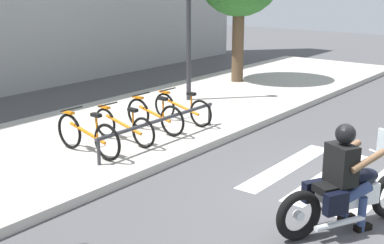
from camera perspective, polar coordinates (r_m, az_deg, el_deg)
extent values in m
plane|color=#4C4C4F|center=(8.16, 17.81, -8.53)|extent=(48.00, 48.00, 0.00)
cube|color=#B7B2A8|center=(11.02, -9.46, -1.33)|extent=(24.00, 4.40, 0.15)
cube|color=white|center=(8.84, 19.56, -6.80)|extent=(2.80, 0.40, 0.01)
cube|color=white|center=(9.09, 14.78, -5.78)|extent=(2.80, 0.40, 0.01)
cube|color=white|center=(9.40, 10.30, -4.79)|extent=(2.80, 0.40, 0.01)
torus|color=black|center=(6.80, 11.56, -9.96)|extent=(0.64, 0.41, 0.66)
cylinder|color=silver|center=(6.80, 11.56, -9.96)|extent=(0.15, 0.14, 0.12)
cube|color=silver|center=(7.20, 16.61, -7.62)|extent=(0.88, 0.64, 0.28)
ellipsoid|color=black|center=(7.26, 18.01, -5.68)|extent=(0.59, 0.49, 0.22)
cube|color=black|center=(7.02, 15.39, -6.83)|extent=(0.63, 0.50, 0.10)
cube|color=black|center=(7.11, 13.13, -7.32)|extent=(0.34, 0.25, 0.28)
cube|color=black|center=(6.80, 15.42, -8.56)|extent=(0.34, 0.25, 0.28)
cylinder|color=silver|center=(7.04, 15.83, -10.56)|extent=(0.72, 0.42, 0.08)
cube|color=black|center=(6.95, 15.96, -4.44)|extent=(0.41, 0.47, 0.52)
sphere|color=black|center=(6.85, 16.40, -1.25)|extent=(0.26, 0.26, 0.26)
cylinder|color=brown|center=(7.23, 16.26, -3.04)|extent=(0.50, 0.32, 0.26)
cylinder|color=brown|center=(6.92, 18.64, -4.06)|extent=(0.50, 0.32, 0.26)
cylinder|color=navy|center=(7.28, 15.83, -6.54)|extent=(0.46, 0.33, 0.24)
cylinder|color=navy|center=(7.48, 16.36, -8.66)|extent=(0.11, 0.11, 0.48)
cube|color=black|center=(7.58, 16.48, -9.98)|extent=(0.26, 0.20, 0.08)
cylinder|color=navy|center=(7.06, 17.52, -7.38)|extent=(0.46, 0.33, 0.24)
cylinder|color=navy|center=(7.27, 18.03, -9.53)|extent=(0.11, 0.11, 0.48)
cube|color=black|center=(7.38, 18.13, -10.88)|extent=(0.26, 0.20, 0.08)
torus|color=black|center=(9.89, -13.22, -0.98)|extent=(0.08, 0.67, 0.66)
torus|color=black|center=(9.10, -9.22, -2.20)|extent=(0.08, 0.67, 0.66)
cylinder|color=orange|center=(9.47, -11.32, -1.17)|extent=(0.10, 0.94, 0.25)
cylinder|color=orange|center=(9.22, -10.35, -0.47)|extent=(0.04, 0.04, 0.41)
cube|color=black|center=(9.17, -10.41, 0.75)|extent=(0.11, 0.20, 0.06)
cylinder|color=black|center=(9.69, -13.00, 1.40)|extent=(0.48, 0.05, 0.03)
cube|color=orange|center=(9.79, -13.35, 1.03)|extent=(0.09, 0.28, 0.04)
torus|color=black|center=(10.46, -9.46, -0.08)|extent=(0.07, 0.59, 0.59)
torus|color=black|center=(9.70, -5.32, -1.17)|extent=(0.07, 0.59, 0.59)
cylinder|color=orange|center=(10.06, -7.48, -0.28)|extent=(0.10, 0.96, 0.26)
cylinder|color=orange|center=(9.83, -6.45, 0.29)|extent=(0.04, 0.04, 0.36)
cube|color=black|center=(9.78, -6.48, 1.31)|extent=(0.11, 0.20, 0.06)
cylinder|color=black|center=(10.29, -9.17, 1.91)|extent=(0.48, 0.05, 0.03)
cube|color=orange|center=(10.38, -9.54, 1.62)|extent=(0.09, 0.28, 0.04)
torus|color=black|center=(11.02, -5.88, 0.96)|extent=(0.08, 0.64, 0.63)
torus|color=black|center=(10.38, -2.17, 0.11)|extent=(0.08, 0.64, 0.63)
cylinder|color=orange|center=(10.68, -4.09, 0.89)|extent=(0.09, 0.86, 0.24)
cylinder|color=orange|center=(10.48, -3.16, 1.53)|extent=(0.04, 0.04, 0.39)
cube|color=black|center=(10.43, -3.18, 2.57)|extent=(0.11, 0.20, 0.06)
cylinder|color=black|center=(10.86, -5.59, 3.03)|extent=(0.48, 0.05, 0.03)
cube|color=orange|center=(10.94, -5.93, 2.70)|extent=(0.09, 0.28, 0.04)
torus|color=black|center=(11.70, -2.99, 1.75)|extent=(0.07, 0.59, 0.59)
torus|color=black|center=(11.04, 0.96, 0.93)|extent=(0.07, 0.59, 0.59)
cylinder|color=orange|center=(11.34, -1.08, 1.65)|extent=(0.10, 0.93, 0.25)
cylinder|color=orange|center=(11.15, -0.07, 2.20)|extent=(0.04, 0.04, 0.36)
cube|color=black|center=(11.11, -0.07, 3.10)|extent=(0.11, 0.20, 0.06)
cylinder|color=black|center=(11.54, -2.64, 3.56)|extent=(0.48, 0.05, 0.03)
cube|color=orange|center=(11.63, -3.02, 3.29)|extent=(0.09, 0.28, 0.04)
cylinder|color=#333338|center=(9.98, -3.45, 0.23)|extent=(3.29, 0.07, 0.07)
cylinder|color=#333338|center=(8.97, -10.14, -3.27)|extent=(0.06, 0.06, 0.45)
cylinder|color=#333338|center=(11.25, 1.91, 0.81)|extent=(0.06, 0.06, 0.45)
cylinder|color=#2D2D33|center=(13.32, -0.37, 11.14)|extent=(0.12, 0.12, 4.43)
cylinder|color=brown|center=(16.02, 5.02, 8.31)|extent=(0.35, 0.35, 2.48)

